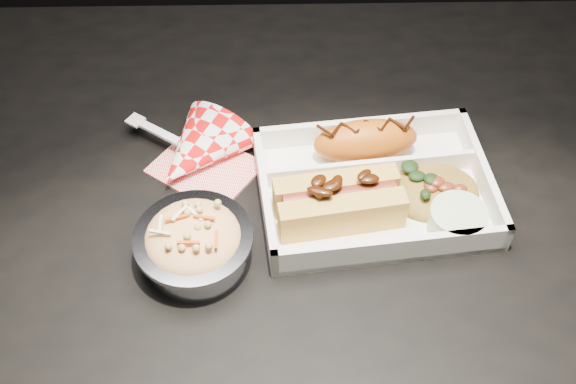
# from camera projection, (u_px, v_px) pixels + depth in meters

# --- Properties ---
(dining_table) EXTENTS (1.20, 0.80, 0.75)m
(dining_table) POSITION_uv_depth(u_px,v_px,m) (337.00, 270.00, 0.85)
(dining_table) COLOR black
(dining_table) RESTS_ON ground
(food_tray) EXTENTS (0.27, 0.21, 0.04)m
(food_tray) POSITION_uv_depth(u_px,v_px,m) (374.00, 191.00, 0.80)
(food_tray) COLOR white
(food_tray) RESTS_ON dining_table
(fried_pastry) EXTENTS (0.12, 0.06, 0.05)m
(fried_pastry) POSITION_uv_depth(u_px,v_px,m) (365.00, 141.00, 0.82)
(fried_pastry) COLOR #C25D13
(fried_pastry) RESTS_ON food_tray
(hotdog) EXTENTS (0.14, 0.08, 0.06)m
(hotdog) POSITION_uv_depth(u_px,v_px,m) (339.00, 200.00, 0.76)
(hotdog) COLOR gold
(hotdog) RESTS_ON food_tray
(fried_rice_mound) EXTENTS (0.11, 0.09, 0.03)m
(fried_rice_mound) POSITION_uv_depth(u_px,v_px,m) (436.00, 185.00, 0.79)
(fried_rice_mound) COLOR olive
(fried_rice_mound) RESTS_ON food_tray
(cupcake_liner) EXTENTS (0.06, 0.06, 0.03)m
(cupcake_liner) POSITION_uv_depth(u_px,v_px,m) (457.00, 221.00, 0.76)
(cupcake_liner) COLOR #B9D7A3
(cupcake_liner) RESTS_ON food_tray
(foil_coleslaw_cup) EXTENTS (0.12, 0.12, 0.07)m
(foil_coleslaw_cup) POSITION_uv_depth(u_px,v_px,m) (194.00, 242.00, 0.73)
(foil_coleslaw_cup) COLOR silver
(foil_coleslaw_cup) RESTS_ON dining_table
(napkin_fork) EXTENTS (0.17, 0.15, 0.10)m
(napkin_fork) POSITION_uv_depth(u_px,v_px,m) (196.00, 153.00, 0.83)
(napkin_fork) COLOR red
(napkin_fork) RESTS_ON dining_table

